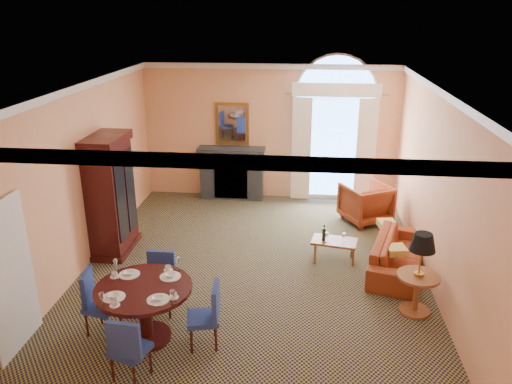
# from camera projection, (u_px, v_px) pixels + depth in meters

# --- Properties ---
(ground) EXTENTS (7.50, 7.50, 0.00)m
(ground) POSITION_uv_depth(u_px,v_px,m) (253.00, 270.00, 8.86)
(ground) COLOR #151239
(ground) RESTS_ON ground
(room_envelope) EXTENTS (6.04, 7.52, 3.45)m
(room_envelope) POSITION_uv_depth(u_px,v_px,m) (256.00, 123.00, 8.62)
(room_envelope) COLOR #FFAF79
(room_envelope) RESTS_ON ground
(armoire) EXTENTS (0.65, 1.15, 2.25)m
(armoire) POSITION_uv_depth(u_px,v_px,m) (111.00, 197.00, 9.25)
(armoire) COLOR black
(armoire) RESTS_ON ground
(dining_table) EXTENTS (1.33, 1.33, 1.04)m
(dining_table) POSITION_uv_depth(u_px,v_px,m) (144.00, 301.00, 6.83)
(dining_table) COLOR black
(dining_table) RESTS_ON ground
(dining_chair_north) EXTENTS (0.47, 0.47, 0.95)m
(dining_chair_north) POSITION_uv_depth(u_px,v_px,m) (160.00, 278.00, 7.55)
(dining_chair_north) COLOR navy
(dining_chair_north) RESTS_ON ground
(dining_chair_south) EXTENTS (0.53, 0.53, 0.95)m
(dining_chair_south) POSITION_uv_depth(u_px,v_px,m) (127.00, 347.00, 6.02)
(dining_chair_south) COLOR navy
(dining_chair_south) RESTS_ON ground
(dining_chair_east) EXTENTS (0.51, 0.51, 0.95)m
(dining_chair_east) POSITION_uv_depth(u_px,v_px,m) (209.00, 312.00, 6.72)
(dining_chair_east) COLOR navy
(dining_chair_east) RESTS_ON ground
(dining_chair_west) EXTENTS (0.50, 0.50, 0.95)m
(dining_chair_west) POSITION_uv_depth(u_px,v_px,m) (95.00, 299.00, 7.02)
(dining_chair_west) COLOR navy
(dining_chair_west) RESTS_ON ground
(sofa) EXTENTS (1.33, 2.16, 0.59)m
(sofa) POSITION_uv_depth(u_px,v_px,m) (398.00, 254.00, 8.80)
(sofa) COLOR #92381A
(sofa) RESTS_ON ground
(armchair) EXTENTS (1.23, 1.24, 0.84)m
(armchair) POSITION_uv_depth(u_px,v_px,m) (365.00, 203.00, 10.77)
(armchair) COLOR #92381A
(armchair) RESTS_ON ground
(coffee_table) EXTENTS (0.87, 0.59, 0.72)m
(coffee_table) POSITION_uv_depth(u_px,v_px,m) (334.00, 242.00, 9.07)
(coffee_table) COLOR #99552D
(coffee_table) RESTS_ON ground
(side_table) EXTENTS (0.64, 0.64, 1.29)m
(side_table) POSITION_uv_depth(u_px,v_px,m) (420.00, 264.00, 7.37)
(side_table) COLOR #99552D
(side_table) RESTS_ON ground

